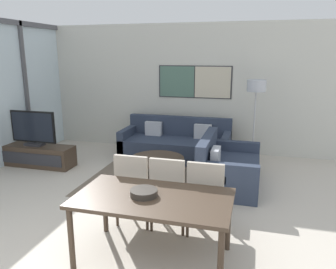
{
  "coord_description": "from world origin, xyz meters",
  "views": [
    {
      "loc": [
        1.63,
        -1.95,
        2.15
      ],
      "look_at": [
        0.35,
        2.73,
        0.95
      ],
      "focal_mm": 35.0,
      "sensor_mm": 36.0,
      "label": 1
    }
  ],
  "objects_px": {
    "television": "(33,129)",
    "fruit_bowl": "(144,192)",
    "sofa_side": "(225,169)",
    "dining_table": "(153,203)",
    "floor_lamp": "(256,92)",
    "dining_chair_centre": "(169,190)",
    "dining_chair_left": "(135,186)",
    "tv_console": "(36,155)",
    "sofa_main": "(176,145)",
    "dining_chair_right": "(206,195)",
    "coffee_table": "(157,163)"
  },
  "relations": [
    {
      "from": "sofa_side",
      "to": "dining_chair_right",
      "type": "relative_size",
      "value": 1.51
    },
    {
      "from": "sofa_main",
      "to": "fruit_bowl",
      "type": "relative_size",
      "value": 7.81
    },
    {
      "from": "television",
      "to": "dining_chair_left",
      "type": "relative_size",
      "value": 0.99
    },
    {
      "from": "fruit_bowl",
      "to": "sofa_side",
      "type": "bearing_deg",
      "value": 74.66
    },
    {
      "from": "dining_chair_right",
      "to": "sofa_side",
      "type": "bearing_deg",
      "value": 87.69
    },
    {
      "from": "dining_table",
      "to": "dining_chair_left",
      "type": "height_order",
      "value": "dining_chair_left"
    },
    {
      "from": "sofa_side",
      "to": "floor_lamp",
      "type": "bearing_deg",
      "value": -18.81
    },
    {
      "from": "television",
      "to": "sofa_side",
      "type": "relative_size",
      "value": 0.66
    },
    {
      "from": "television",
      "to": "dining_chair_right",
      "type": "height_order",
      "value": "television"
    },
    {
      "from": "coffee_table",
      "to": "floor_lamp",
      "type": "bearing_deg",
      "value": 40.8
    },
    {
      "from": "coffee_table",
      "to": "fruit_bowl",
      "type": "xyz_separation_m",
      "value": [
        0.52,
        -2.16,
        0.45
      ]
    },
    {
      "from": "sofa_main",
      "to": "dining_chair_centre",
      "type": "xyz_separation_m",
      "value": [
        0.62,
        -2.88,
        0.25
      ]
    },
    {
      "from": "tv_console",
      "to": "television",
      "type": "xyz_separation_m",
      "value": [
        0.0,
        0.0,
        0.54
      ]
    },
    {
      "from": "coffee_table",
      "to": "dining_table",
      "type": "distance_m",
      "value": 2.26
    },
    {
      "from": "sofa_side",
      "to": "dining_table",
      "type": "xyz_separation_m",
      "value": [
        -0.53,
        -2.26,
        0.38
      ]
    },
    {
      "from": "coffee_table",
      "to": "dining_chair_right",
      "type": "xyz_separation_m",
      "value": [
        1.08,
        -1.52,
        0.21
      ]
    },
    {
      "from": "dining_chair_centre",
      "to": "dining_chair_right",
      "type": "bearing_deg",
      "value": -2.37
    },
    {
      "from": "sofa_main",
      "to": "fruit_bowl",
      "type": "height_order",
      "value": "sofa_main"
    },
    {
      "from": "television",
      "to": "dining_chair_centre",
      "type": "height_order",
      "value": "television"
    },
    {
      "from": "sofa_side",
      "to": "dining_chair_right",
      "type": "height_order",
      "value": "dining_chair_right"
    },
    {
      "from": "sofa_side",
      "to": "dining_chair_right",
      "type": "xyz_separation_m",
      "value": [
        -0.07,
        -1.64,
        0.25
      ]
    },
    {
      "from": "sofa_main",
      "to": "sofa_side",
      "type": "bearing_deg",
      "value": -47.88
    },
    {
      "from": "dining_chair_left",
      "to": "fruit_bowl",
      "type": "distance_m",
      "value": 0.8
    },
    {
      "from": "tv_console",
      "to": "sofa_side",
      "type": "distance_m",
      "value": 3.7
    },
    {
      "from": "coffee_table",
      "to": "dining_table",
      "type": "xyz_separation_m",
      "value": [
        0.62,
        -2.15,
        0.34
      ]
    },
    {
      "from": "coffee_table",
      "to": "floor_lamp",
      "type": "height_order",
      "value": "floor_lamp"
    },
    {
      "from": "coffee_table",
      "to": "dining_chair_right",
      "type": "bearing_deg",
      "value": -54.64
    },
    {
      "from": "floor_lamp",
      "to": "dining_chair_centre",
      "type": "bearing_deg",
      "value": -108.35
    },
    {
      "from": "sofa_main",
      "to": "coffee_table",
      "type": "distance_m",
      "value": 1.38
    },
    {
      "from": "television",
      "to": "floor_lamp",
      "type": "bearing_deg",
      "value": 16.32
    },
    {
      "from": "sofa_main",
      "to": "dining_chair_right",
      "type": "distance_m",
      "value": 3.11
    },
    {
      "from": "tv_console",
      "to": "floor_lamp",
      "type": "distance_m",
      "value": 4.46
    },
    {
      "from": "tv_console",
      "to": "television",
      "type": "relative_size",
      "value": 1.64
    },
    {
      "from": "sofa_main",
      "to": "dining_chair_left",
      "type": "bearing_deg",
      "value": -86.79
    },
    {
      "from": "floor_lamp",
      "to": "television",
      "type": "bearing_deg",
      "value": -163.68
    },
    {
      "from": "television",
      "to": "fruit_bowl",
      "type": "xyz_separation_m",
      "value": [
        3.07,
        -2.3,
        0.02
      ]
    },
    {
      "from": "sofa_side",
      "to": "dining_chair_right",
      "type": "distance_m",
      "value": 1.66
    },
    {
      "from": "television",
      "to": "dining_chair_centre",
      "type": "distance_m",
      "value": 3.58
    },
    {
      "from": "tv_console",
      "to": "dining_chair_centre",
      "type": "distance_m",
      "value": 3.59
    },
    {
      "from": "dining_table",
      "to": "floor_lamp",
      "type": "bearing_deg",
      "value": 74.87
    },
    {
      "from": "tv_console",
      "to": "sofa_side",
      "type": "relative_size",
      "value": 1.08
    },
    {
      "from": "dining_chair_right",
      "to": "dining_chair_centre",
      "type": "bearing_deg",
      "value": 177.63
    },
    {
      "from": "sofa_main",
      "to": "fruit_bowl",
      "type": "xyz_separation_m",
      "value": [
        0.52,
        -3.54,
        0.49
      ]
    },
    {
      "from": "television",
      "to": "coffee_table",
      "type": "xyz_separation_m",
      "value": [
        2.55,
        -0.15,
        -0.43
      ]
    },
    {
      "from": "coffee_table",
      "to": "fruit_bowl",
      "type": "bearing_deg",
      "value": -76.39
    },
    {
      "from": "sofa_side",
      "to": "tv_console",
      "type": "bearing_deg",
      "value": 89.5
    },
    {
      "from": "sofa_main",
      "to": "dining_chair_left",
      "type": "relative_size",
      "value": 2.35
    },
    {
      "from": "dining_chair_left",
      "to": "dining_chair_centre",
      "type": "height_order",
      "value": "same"
    },
    {
      "from": "television",
      "to": "dining_chair_centre",
      "type": "xyz_separation_m",
      "value": [
        3.17,
        -1.65,
        -0.22
      ]
    },
    {
      "from": "tv_console",
      "to": "dining_chair_left",
      "type": "bearing_deg",
      "value": -31.12
    }
  ]
}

